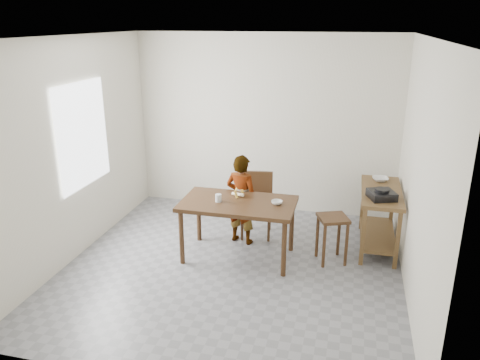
% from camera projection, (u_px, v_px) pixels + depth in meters
% --- Properties ---
extents(floor, '(4.00, 4.00, 0.04)m').
position_uv_depth(floor, '(232.00, 269.00, 5.71)').
color(floor, slate).
rests_on(floor, ground).
extents(ceiling, '(4.00, 4.00, 0.04)m').
position_uv_depth(ceiling, '(231.00, 35.00, 4.81)').
color(ceiling, white).
rests_on(ceiling, wall_back).
extents(wall_back, '(4.00, 0.04, 2.70)m').
position_uv_depth(wall_back, '(265.00, 124.00, 7.11)').
color(wall_back, beige).
rests_on(wall_back, ground).
extents(wall_front, '(4.00, 0.04, 2.70)m').
position_uv_depth(wall_front, '(161.00, 240.00, 3.40)').
color(wall_front, beige).
rests_on(wall_front, ground).
extents(wall_left, '(0.04, 4.00, 2.70)m').
position_uv_depth(wall_left, '(72.00, 151.00, 5.71)').
color(wall_left, beige).
rests_on(wall_left, ground).
extents(wall_right, '(0.04, 4.00, 2.70)m').
position_uv_depth(wall_right, '(421.00, 176.00, 4.80)').
color(wall_right, beige).
rests_on(wall_right, ground).
extents(window_pane, '(0.02, 1.10, 1.30)m').
position_uv_depth(window_pane, '(83.00, 135.00, 5.83)').
color(window_pane, white).
rests_on(window_pane, wall_left).
extents(dining_table, '(1.40, 0.80, 0.75)m').
position_uv_depth(dining_table, '(238.00, 230.00, 5.85)').
color(dining_table, '#3C2513').
rests_on(dining_table, floor).
extents(prep_counter, '(0.50, 1.20, 0.80)m').
position_uv_depth(prep_counter, '(379.00, 219.00, 6.10)').
color(prep_counter, brown).
rests_on(prep_counter, floor).
extents(child, '(0.51, 0.40, 1.22)m').
position_uv_depth(child, '(242.00, 199.00, 6.18)').
color(child, white).
rests_on(child, floor).
extents(dining_chair, '(0.48, 0.48, 0.88)m').
position_uv_depth(dining_chair, '(256.00, 206.00, 6.43)').
color(dining_chair, '#3C2513').
rests_on(dining_chair, floor).
extents(stool, '(0.44, 0.44, 0.60)m').
position_uv_depth(stool, '(332.00, 239.00, 5.77)').
color(stool, '#3C2513').
rests_on(stool, floor).
extents(glass_tumbler, '(0.08, 0.08, 0.10)m').
position_uv_depth(glass_tumbler, '(218.00, 198.00, 5.72)').
color(glass_tumbler, silver).
rests_on(glass_tumbler, dining_table).
extents(small_bowl, '(0.17, 0.17, 0.04)m').
position_uv_depth(small_bowl, '(277.00, 202.00, 5.65)').
color(small_bowl, silver).
rests_on(small_bowl, dining_table).
extents(banana, '(0.23, 0.19, 0.07)m').
position_uv_depth(banana, '(238.00, 194.00, 5.90)').
color(banana, '#ECC952').
rests_on(banana, dining_table).
extents(serving_bowl, '(0.24, 0.24, 0.05)m').
position_uv_depth(serving_bowl, '(380.00, 179.00, 6.30)').
color(serving_bowl, silver).
rests_on(serving_bowl, prep_counter).
extents(gas_burner, '(0.38, 0.38, 0.10)m').
position_uv_depth(gas_burner, '(382.00, 195.00, 5.68)').
color(gas_burner, black).
rests_on(gas_burner, prep_counter).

